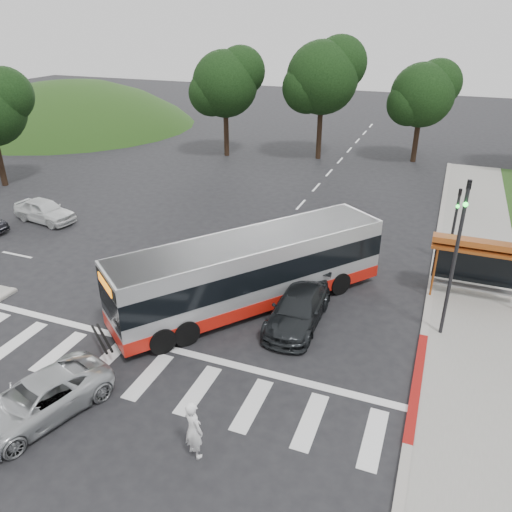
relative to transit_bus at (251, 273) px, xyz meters
The scene contains 17 objects.
ground 2.45m from the transit_bus, 150.72° to the right, with size 140.00×140.00×0.00m, color black.
sidewalk_east 11.85m from the transit_bus, 37.10° to the left, with size 4.00×40.00×0.12m, color gray.
curb_east 10.34m from the transit_bus, 43.87° to the left, with size 0.30×40.00×0.15m, color #9E9991.
curb_east_red 8.07m from the transit_bus, 21.54° to the right, with size 0.32×6.00×0.15m, color maroon.
hillside_nw 44.49m from the transit_bus, 139.14° to the left, with size 44.00×44.00×10.00m, color #233A12.
crosswalk_ladder 6.33m from the transit_bus, 105.37° to the right, with size 18.00×2.60×0.01m, color silver.
bus_shelter 10.12m from the transit_bus, 24.56° to the left, with size 4.20×1.60×2.86m.
traffic_signal_ne_tall 8.32m from the transit_bus, ahead, with size 0.18×0.37×6.50m.
traffic_signal_ne_short 11.04m from the transit_bus, 43.55° to the left, with size 0.18×0.37×4.00m.
tree_north_a 25.96m from the transit_bus, 98.02° to the left, with size 6.60×6.15×10.17m.
tree_north_b 27.81m from the transit_bus, 80.70° to the left, with size 5.72×5.33×8.43m.
tree_north_c 26.30m from the transit_bus, 116.51° to the left, with size 6.16×5.74×9.30m.
transit_bus is the anchor object (origin of this frame).
pedestrian 8.58m from the transit_bus, 79.52° to the right, with size 0.71×0.46×1.94m, color white.
dark_sedan 2.59m from the transit_bus, 15.60° to the right, with size 1.96×4.82×1.40m, color black.
silver_suv_south 9.66m from the transit_bus, 113.38° to the right, with size 2.18×4.73×1.31m, color #B8BBBD.
west_car_white 16.23m from the transit_bus, 163.93° to the left, with size 1.68×4.18×1.43m, color silver.
Camera 1 is at (8.72, -16.78, 11.74)m, focal length 35.00 mm.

